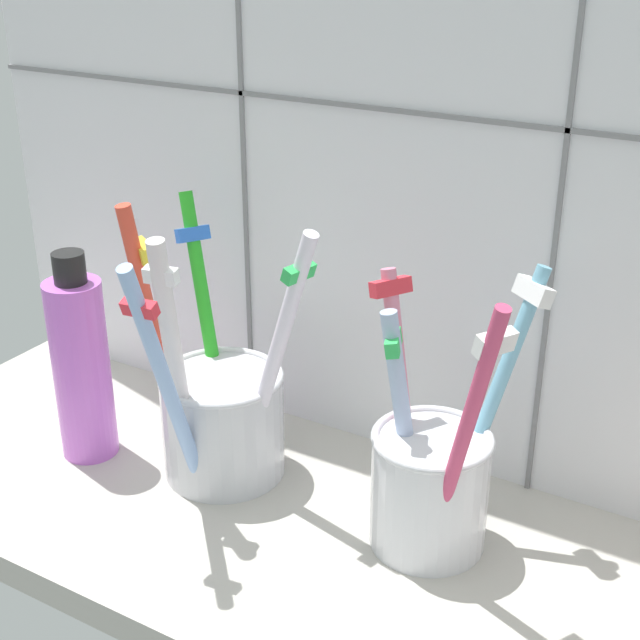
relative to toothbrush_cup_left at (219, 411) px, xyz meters
The scene contains 5 objects.
counter_slab 9.55cm from the toothbrush_cup_left, 18.56° to the right, with size 64.00×22.00×2.00cm, color #BCB7AD.
tile_wall_back 19.90cm from the toothbrush_cup_left, 52.58° to the left, with size 64.00×2.20×45.00cm.
toothbrush_cup_left is the anchor object (origin of this frame).
toothbrush_cup_right 14.61cm from the toothbrush_cup_left, ahead, with size 9.97×9.77×17.54cm.
soap_bottle 9.89cm from the toothbrush_cup_left, 162.55° to the right, with size 3.74×3.74×14.43cm.
Camera 1 is at (23.65, -37.44, 35.85)cm, focal length 50.72 mm.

